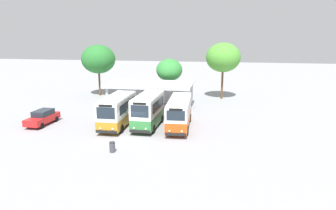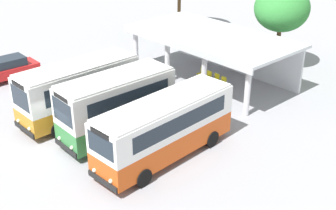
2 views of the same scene
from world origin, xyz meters
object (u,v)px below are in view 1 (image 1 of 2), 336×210
at_px(city_bus_second_in_row, 148,110).
at_px(waiting_chair_fourth_seat, 161,104).
at_px(waiting_chair_second_from_end, 151,104).
at_px(litter_bin_apron, 112,147).
at_px(waiting_chair_end_by_column, 146,104).
at_px(city_bus_middle_cream, 179,112).
at_px(city_bus_nearest_orange, 118,110).
at_px(waiting_chair_middle_seat, 156,104).
at_px(parked_car_flank, 43,117).

xyz_separation_m(city_bus_second_in_row, waiting_chair_fourth_seat, (-0.47, 9.18, -1.43)).
distance_m(waiting_chair_second_from_end, litter_bin_apron, 16.88).
bearing_deg(waiting_chair_second_from_end, waiting_chair_end_by_column, 174.67).
relative_size(city_bus_middle_cream, waiting_chair_second_from_end, 9.43).
height_order(city_bus_nearest_orange, waiting_chair_second_from_end, city_bus_nearest_orange).
xyz_separation_m(waiting_chair_end_by_column, waiting_chair_middle_seat, (1.41, -0.03, 0.00)).
xyz_separation_m(city_bus_middle_cream, waiting_chair_end_by_column, (-5.92, 8.80, -1.24)).
distance_m(city_bus_nearest_orange, city_bus_middle_cream, 6.72).
relative_size(city_bus_middle_cream, litter_bin_apron, 9.01).
distance_m(city_bus_middle_cream, waiting_chair_end_by_column, 10.68).
height_order(city_bus_middle_cream, parked_car_flank, city_bus_middle_cream).
bearing_deg(waiting_chair_middle_seat, city_bus_second_in_row, -82.75).
height_order(parked_car_flank, waiting_chair_fourth_seat, parked_car_flank).
height_order(waiting_chair_fourth_seat, litter_bin_apron, litter_bin_apron).
xyz_separation_m(city_bus_second_in_row, litter_bin_apron, (-1.24, -7.64, -1.50)).
distance_m(city_bus_nearest_orange, waiting_chair_second_from_end, 9.71).
bearing_deg(city_bus_nearest_orange, waiting_chair_middle_seat, 77.26).
bearing_deg(city_bus_nearest_orange, litter_bin_apron, -74.11).
distance_m(waiting_chair_second_from_end, waiting_chair_fourth_seat, 1.41).
bearing_deg(parked_car_flank, waiting_chair_second_from_end, 45.88).
relative_size(city_bus_nearest_orange, city_bus_middle_cream, 0.91).
bearing_deg(litter_bin_apron, parked_car_flank, 148.40).
bearing_deg(waiting_chair_middle_seat, waiting_chair_end_by_column, 178.60).
relative_size(city_bus_nearest_orange, waiting_chair_second_from_end, 8.62).
bearing_deg(city_bus_middle_cream, litter_bin_apron, -119.33).
xyz_separation_m(city_bus_nearest_orange, litter_bin_apron, (2.10, -7.37, -1.40)).
bearing_deg(parked_car_flank, waiting_chair_fourth_seat, 41.97).
height_order(city_bus_second_in_row, waiting_chair_end_by_column, city_bus_second_in_row).
height_order(waiting_chair_middle_seat, waiting_chair_fourth_seat, same).
bearing_deg(city_bus_nearest_orange, city_bus_middle_cream, 6.63).
relative_size(waiting_chair_middle_seat, litter_bin_apron, 0.96).
bearing_deg(litter_bin_apron, city_bus_nearest_orange, 105.89).
xyz_separation_m(parked_car_flank, litter_bin_apron, (10.65, -6.55, -0.37)).
xyz_separation_m(city_bus_nearest_orange, waiting_chair_fourth_seat, (2.86, 9.46, -1.34)).
bearing_deg(litter_bin_apron, city_bus_middle_cream, 60.67).
distance_m(waiting_chair_end_by_column, waiting_chair_middle_seat, 1.41).
bearing_deg(waiting_chair_fourth_seat, waiting_chair_second_from_end, 177.95).
xyz_separation_m(parked_car_flank, waiting_chair_fourth_seat, (11.42, 10.27, -0.31)).
bearing_deg(city_bus_middle_cream, waiting_chair_end_by_column, 123.96).
bearing_deg(parked_car_flank, city_bus_second_in_row, 5.24).
bearing_deg(waiting_chair_middle_seat, waiting_chair_fourth_seat, -6.63).
distance_m(city_bus_second_in_row, waiting_chair_end_by_column, 9.75).
distance_m(city_bus_nearest_orange, parked_car_flank, 8.65).
xyz_separation_m(city_bus_nearest_orange, waiting_chair_middle_seat, (2.16, 9.54, -1.34)).
bearing_deg(city_bus_second_in_row, litter_bin_apron, -99.20).
distance_m(city_bus_middle_cream, waiting_chair_middle_seat, 9.93).
bearing_deg(waiting_chair_fourth_seat, waiting_chair_middle_seat, 173.37).
xyz_separation_m(parked_car_flank, waiting_chair_end_by_column, (9.30, 10.39, -0.31)).
bearing_deg(city_bus_second_in_row, waiting_chair_second_from_end, 101.53).
xyz_separation_m(waiting_chair_second_from_end, waiting_chair_fourth_seat, (1.41, -0.05, 0.00)).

